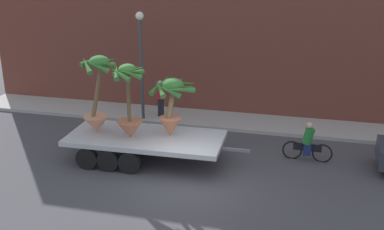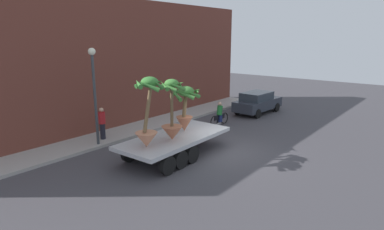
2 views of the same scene
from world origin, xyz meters
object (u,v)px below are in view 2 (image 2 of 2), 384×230
Objects in this scene: flatbed_trailer at (172,142)px; cyclist at (220,115)px; street_lamp at (94,84)px; potted_palm_middle at (148,116)px; potted_palm_rear at (185,106)px; parked_car at (257,102)px; pedestrian_near_gate at (102,123)px; potted_palm_front at (172,114)px.

cyclist is (6.08, 1.45, -0.10)m from flatbed_trailer.
flatbed_trailer is 1.40× the size of street_lamp.
flatbed_trailer is at bearing 3.19° from potted_palm_middle.
potted_palm_rear is at bearing 5.92° from potted_palm_middle.
potted_palm_rear is at bearing -165.58° from cyclist.
parked_car is at bearing -13.08° from street_lamp.
potted_palm_middle is at bearing -168.60° from cyclist.
pedestrian_near_gate is at bearing 78.14° from potted_palm_middle.
potted_palm_middle reaches higher than pedestrian_near_gate.
street_lamp is (-2.49, 3.72, 1.01)m from potted_palm_rear.
street_lamp is at bearing 103.82° from potted_palm_front.
parked_car is at bearing -3.58° from cyclist.
potted_palm_rear reaches higher than cyclist.
potted_palm_rear is 5.26m from cyclist.
potted_palm_front reaches higher than flatbed_trailer.
pedestrian_near_gate is (-0.35, 4.71, -1.11)m from potted_palm_front.
street_lamp is (-0.68, -0.53, 2.19)m from pedestrian_near_gate.
parked_car is at bearing 7.55° from potted_palm_front.
potted_palm_middle reaches higher than potted_palm_rear.
flatbed_trailer is 6.25m from cyclist.
potted_palm_middle is 4.81m from pedestrian_near_gate.
pedestrian_near_gate is 0.35× the size of street_lamp.
cyclist is 8.17m from street_lamp.
pedestrian_near_gate is (-6.67, 3.00, 0.37)m from cyclist.
cyclist is at bearing -18.59° from street_lamp.
potted_palm_rear reaches higher than parked_car.
potted_palm_front is 11.00m from parked_car.
potted_palm_middle is 1.72× the size of pedestrian_near_gate.
potted_palm_rear is at bearing -56.27° from street_lamp.
street_lamp is (-1.27, 3.92, 2.46)m from flatbed_trailer.
flatbed_trailer is 4.50m from pedestrian_near_gate.
parked_car is 0.90× the size of street_lamp.
potted_palm_front is at bearing -164.82° from cyclist.
pedestrian_near_gate is at bearing 97.56° from flatbed_trailer.
parked_car is at bearing 5.91° from potted_palm_rear.
potted_palm_rear reaches higher than pedestrian_near_gate.
potted_palm_front is 4.86m from pedestrian_near_gate.
potted_palm_middle is 12.28m from parked_car.
potted_palm_front reaches higher than cyclist.
parked_car is 2.55× the size of pedestrian_near_gate.
street_lamp is (-1.03, 4.19, 1.08)m from potted_palm_front.
potted_palm_front is 6.72m from cyclist.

